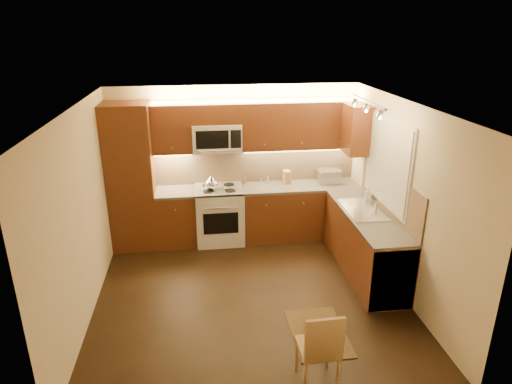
{
  "coord_description": "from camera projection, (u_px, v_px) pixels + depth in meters",
  "views": [
    {
      "loc": [
        -0.6,
        -5.08,
        3.38
      ],
      "look_at": [
        0.15,
        0.55,
        1.25
      ],
      "focal_mm": 31.46,
      "sensor_mm": 36.0,
      "label": 1
    }
  ],
  "objects": [
    {
      "name": "wall_front",
      "position": [
        279.0,
        301.0,
        3.68
      ],
      "size": [
        4.0,
        0.01,
        2.5
      ],
      "primitive_type": "cube",
      "color": "beige",
      "rests_on": "ground"
    },
    {
      "name": "dishwasher",
      "position": [
        384.0,
        269.0,
        5.75
      ],
      "size": [
        0.58,
        0.6,
        0.84
      ],
      "primitive_type": "cube",
      "color": "silver",
      "rests_on": "floor"
    },
    {
      "name": "spice_jar_a",
      "position": [
        261.0,
        180.0,
        7.49
      ],
      "size": [
        0.06,
        0.06,
        0.08
      ],
      "primitive_type": "cylinder",
      "rotation": [
        0.0,
        0.0,
        -0.25
      ],
      "color": "silver",
      "rests_on": "counter_back_right"
    },
    {
      "name": "spice_jar_c",
      "position": [
        268.0,
        181.0,
        7.43
      ],
      "size": [
        0.06,
        0.06,
        0.09
      ],
      "primitive_type": "cylinder",
      "rotation": [
        0.0,
        0.0,
        0.43
      ],
      "color": "silver",
      "rests_on": "counter_back_right"
    },
    {
      "name": "upper_cab_bridge",
      "position": [
        216.0,
        113.0,
        6.89
      ],
      "size": [
        0.76,
        0.35,
        0.31
      ],
      "primitive_type": "cube",
      "color": "#4A2310",
      "rests_on": "wall_back"
    },
    {
      "name": "base_cab_back_left",
      "position": [
        177.0,
        218.0,
        7.28
      ],
      "size": [
        0.62,
        0.6,
        0.86
      ],
      "primitive_type": "cube",
      "color": "#4A2310",
      "rests_on": "floor"
    },
    {
      "name": "wall_left",
      "position": [
        82.0,
        217.0,
        5.29
      ],
      "size": [
        0.01,
        4.0,
        2.5
      ],
      "primitive_type": "cube",
      "color": "beige",
      "rests_on": "ground"
    },
    {
      "name": "pantry",
      "position": [
        131.0,
        178.0,
        6.94
      ],
      "size": [
        0.7,
        0.6,
        2.3
      ],
      "primitive_type": "cube",
      "color": "#4A2310",
      "rests_on": "floor"
    },
    {
      "name": "kettle",
      "position": [
        211.0,
        182.0,
        7.05
      ],
      "size": [
        0.23,
        0.23,
        0.25
      ],
      "primitive_type": null,
      "rotation": [
        0.0,
        0.0,
        0.08
      ],
      "color": "silver",
      "rests_on": "stove"
    },
    {
      "name": "counter_back_right",
      "position": [
        300.0,
        186.0,
        7.37
      ],
      "size": [
        1.92,
        0.6,
        0.04
      ],
      "primitive_type": "cube",
      "color": "#3C3936",
      "rests_on": "base_cab_back_right"
    },
    {
      "name": "faucet",
      "position": [
        377.0,
        200.0,
        6.35
      ],
      "size": [
        0.2,
        0.04,
        0.3
      ],
      "primitive_type": null,
      "color": "silver",
      "rests_on": "counter_right"
    },
    {
      "name": "upper_cab_right_corner",
      "position": [
        357.0,
        129.0,
        6.84
      ],
      "size": [
        0.35,
        0.5,
        0.75
      ],
      "primitive_type": "cube",
      "color": "#4A2310",
      "rests_on": "wall_right"
    },
    {
      "name": "dining_chair",
      "position": [
        318.0,
        345.0,
        4.38
      ],
      "size": [
        0.39,
        0.39,
        0.86
      ],
      "primitive_type": null,
      "rotation": [
        0.0,
        0.0,
        0.04
      ],
      "color": "#AF774F",
      "rests_on": "floor"
    },
    {
      "name": "wall_back",
      "position": [
        235.0,
        162.0,
        7.39
      ],
      "size": [
        4.0,
        0.01,
        2.5
      ],
      "primitive_type": "cube",
      "color": "beige",
      "rests_on": "ground"
    },
    {
      "name": "upper_cab_back_right",
      "position": [
        301.0,
        125.0,
        7.14
      ],
      "size": [
        1.92,
        0.35,
        0.75
      ],
      "primitive_type": "cube",
      "color": "#4A2310",
      "rests_on": "wall_back"
    },
    {
      "name": "window_blinds",
      "position": [
        387.0,
        162.0,
        6.16
      ],
      "size": [
        0.02,
        1.36,
        1.16
      ],
      "primitive_type": "cube",
      "color": "silver",
      "rests_on": "wall_right"
    },
    {
      "name": "backsplash_right",
      "position": [
        390.0,
        193.0,
        6.17
      ],
      "size": [
        0.02,
        2.0,
        0.6
      ],
      "primitive_type": "cube",
      "color": "tan",
      "rests_on": "wall_right"
    },
    {
      "name": "floor",
      "position": [
        250.0,
        295.0,
        5.97
      ],
      "size": [
        4.0,
        4.0,
        0.01
      ],
      "primitive_type": "cube",
      "color": "black",
      "rests_on": "ground"
    },
    {
      "name": "counter_back_left",
      "position": [
        175.0,
        192.0,
        7.12
      ],
      "size": [
        0.62,
        0.6,
        0.04
      ],
      "primitive_type": "cube",
      "color": "#3C3936",
      "rests_on": "base_cab_back_left"
    },
    {
      "name": "rug",
      "position": [
        318.0,
        333.0,
        5.22
      ],
      "size": [
        0.63,
        0.94,
        0.01
      ],
      "primitive_type": "cube",
      "rotation": [
        0.0,
        0.0,
        0.0
      ],
      "color": "black",
      "rests_on": "floor"
    },
    {
      "name": "wall_right",
      "position": [
        404.0,
        200.0,
        5.78
      ],
      "size": [
        0.01,
        4.0,
        2.5
      ],
      "primitive_type": "cube",
      "color": "beige",
      "rests_on": "ground"
    },
    {
      "name": "backsplash_back",
      "position": [
        256.0,
        164.0,
        7.44
      ],
      "size": [
        3.3,
        0.02,
        0.6
      ],
      "primitive_type": "cube",
      "color": "tan",
      "rests_on": "wall_back"
    },
    {
      "name": "toaster_oven",
      "position": [
        329.0,
        176.0,
        7.45
      ],
      "size": [
        0.37,
        0.28,
        0.22
      ],
      "primitive_type": "cube",
      "rotation": [
        0.0,
        0.0,
        -0.0
      ],
      "color": "silver",
      "rests_on": "counter_back_right"
    },
    {
      "name": "counter_right",
      "position": [
        368.0,
        215.0,
        6.24
      ],
      "size": [
        0.6,
        2.0,
        0.04
      ],
      "primitive_type": "cube",
      "color": "#3C3936",
      "rests_on": "base_cab_right"
    },
    {
      "name": "window_frame",
      "position": [
        388.0,
        162.0,
        6.17
      ],
      "size": [
        0.03,
        1.44,
        1.24
      ],
      "primitive_type": "cube",
      "color": "silver",
      "rests_on": "wall_right"
    },
    {
      "name": "stove",
      "position": [
        220.0,
        215.0,
        7.33
      ],
      "size": [
        0.76,
        0.65,
        0.92
      ],
      "primitive_type": null,
      "color": "silver",
      "rests_on": "floor"
    },
    {
      "name": "upper_cab_back_left",
      "position": [
        172.0,
        129.0,
        6.88
      ],
      "size": [
        0.62,
        0.35,
        0.75
      ],
      "primitive_type": "cube",
      "color": "#4A2310",
      "rests_on": "wall_back"
    },
    {
      "name": "track_light_bar",
      "position": [
        367.0,
        102.0,
        5.67
      ],
      "size": [
        0.04,
        1.2,
        0.03
      ],
      "primitive_type": "cube",
      "color": "silver",
      "rests_on": "ceiling"
    },
    {
      "name": "knife_block",
      "position": [
        287.0,
        177.0,
        7.41
      ],
      "size": [
        0.12,
        0.17,
        0.22
      ],
      "primitive_type": "cube",
      "rotation": [
        0.0,
        0.0,
        0.11
      ],
      "color": "#AF774F",
      "rests_on": "counter_back_right"
    },
    {
      "name": "base_cab_back_right",
      "position": [
        299.0,
        211.0,
        7.53
      ],
      "size": [
        1.92,
        0.6,
        0.86
      ],
      "primitive_type": "cube",
      "color": "#4A2310",
      "rests_on": "floor"
    },
    {
      "name": "ceiling",
      "position": [
        249.0,
        107.0,
        5.09
      ],
      "size": [
        4.0,
        4.0,
        0.01
      ],
      "primitive_type": "cube",
      "color": "beige",
      "rests_on": "ground"
    },
    {
      "name": "spice_jar_b",
      "position": [
        245.0,
        181.0,
        7.42
      ],
      "size": [
        0.05,
        0.05,
        0.1
      ],
      "primitive_type": "cylinder",
      "rotation": [
        0.0,
        0.0,
        0.37
      ],
      "color": "brown",
      "rests_on": "counter_back_right"
    },
    {
      "name": "spice_jar_d",
      "position": [
        268.0,
        179.0,
        7.51
      ],
      "size": [
        0.05,
        0.05,
        0.09
      ],
      "primitive_type": "cylinder",
      "rotation": [
        0.0,
        0.0,
        -0.26
      ],
      "color": "#AE6634",
      "rests_on": "counter_back_right"
    },
    {
      "name": "soap_bottle",
      "position": [
        368.0,
        193.0,
        6.73
      ],
      "size": [
        0.1,
        0.1,
        0.19
      ],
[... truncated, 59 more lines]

